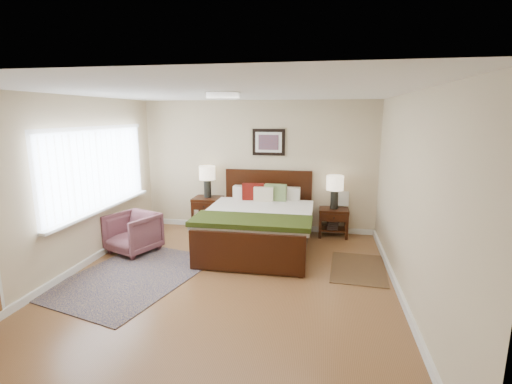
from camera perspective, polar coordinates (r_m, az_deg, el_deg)
floor at (r=5.17m, az=-4.61°, el=-13.79°), size 5.00×5.00×0.00m
back_wall at (r=7.18m, az=0.31°, el=3.96°), size 4.50×0.04×2.50m
front_wall at (r=2.54m, az=-19.86°, el=-11.67°), size 4.50×0.04×2.50m
left_wall at (r=5.77m, az=-26.99°, el=0.72°), size 0.04×5.00×2.50m
right_wall at (r=4.72m, az=22.55°, el=-1.11°), size 0.04×5.00×2.50m
ceiling at (r=4.67m, az=-5.13°, el=15.06°), size 4.50×5.00×0.02m
window at (r=6.28m, az=-22.89°, el=3.06°), size 0.11×2.72×1.32m
ceil_fixture at (r=4.67m, az=-5.12°, el=14.63°), size 0.44×0.44×0.08m
bed at (r=6.25m, az=0.50°, el=-3.88°), size 1.79×2.18×1.17m
wall_art at (r=7.06m, az=1.96°, el=7.66°), size 0.62×0.05×0.50m
nightstand_left at (r=7.30m, az=-7.45°, el=-1.82°), size 0.54×0.49×0.65m
nightstand_right at (r=7.03m, az=11.83°, el=-4.13°), size 0.54×0.40×0.53m
lamp_left at (r=7.21m, az=-7.52°, el=2.44°), size 0.31×0.31×0.61m
lamp_right at (r=6.90m, az=12.04°, el=0.86°), size 0.31×0.31×0.61m
armchair at (r=6.44m, az=-18.39°, el=-6.00°), size 0.92×0.93×0.65m
rug_persian at (r=5.62m, az=-18.44°, el=-12.16°), size 2.06×2.52×0.01m
rug_navy at (r=5.79m, az=15.43°, el=-11.25°), size 0.85×1.22×0.01m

